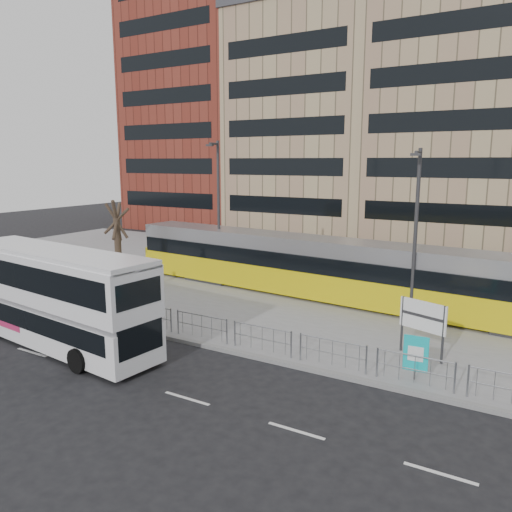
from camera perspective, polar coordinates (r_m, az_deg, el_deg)
The scene contains 15 objects.
ground at distance 21.31m, azimuth -5.45°, elevation -10.49°, with size 120.00×120.00×0.00m, color black.
plaza at distance 31.34m, azimuth 7.46°, elevation -3.41°, with size 64.00×24.00×0.15m, color gray.
kerb at distance 21.32m, azimuth -5.37°, elevation -10.26°, with size 64.00×0.25×0.17m, color gray.
building_row at distance 51.60m, azimuth 19.59°, elevation 15.97°, with size 70.40×18.40×31.20m.
pedestrian_barrier at distance 20.33m, azimuth -0.03°, elevation -8.55°, with size 32.07×0.07×1.10m.
road_markings at distance 17.86m, azimuth -10.50°, elevation -14.97°, with size 62.00×0.12×0.01m, color white.
double_decker_bus at distance 22.44m, azimuth -21.82°, elevation -4.11°, with size 10.57×3.47×4.15m.
tram at distance 27.55m, azimuth 10.11°, elevation -1.71°, with size 28.56×5.05×3.35m.
station_sign at distance 20.51m, azimuth 18.51°, elevation -6.79°, with size 1.89×0.71×2.26m.
ad_panel at distance 18.59m, azimuth 17.79°, elevation -10.63°, with size 0.86×0.12×1.60m.
pedestrian at distance 31.18m, azimuth -12.54°, elevation -1.96°, with size 0.60×0.40×1.65m, color black.
traffic_light_west at distance 27.11m, azimuth -19.70°, elevation -1.75°, with size 0.22×0.24×3.10m.
lamp_post_west at distance 31.45m, azimuth -4.35°, elevation 5.68°, with size 0.45×1.04×8.80m.
lamp_post_east at distance 24.36m, azimuth 17.76°, elevation 2.93°, with size 0.45×1.04×8.15m.
bare_tree at distance 33.33m, azimuth -15.77°, elevation 6.40°, with size 4.37×4.37×7.25m.
Camera 1 is at (11.69, -16.06, 7.71)m, focal length 35.00 mm.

